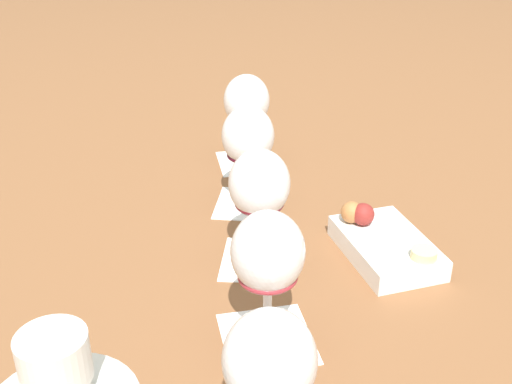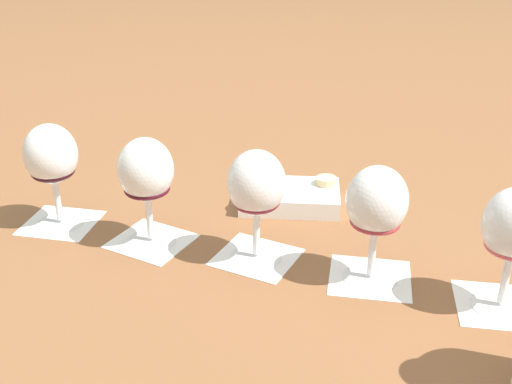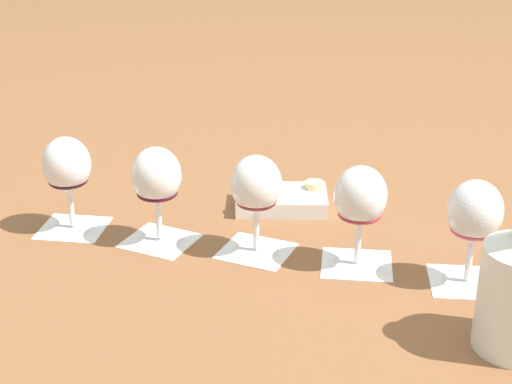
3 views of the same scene
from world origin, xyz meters
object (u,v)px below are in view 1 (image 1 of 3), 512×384
at_px(wine_glass_0, 270,369).
at_px(snack_dish, 384,244).
at_px(wine_glass_4, 247,106).
at_px(wine_glass_2, 259,190).
at_px(wine_glass_3, 248,141).
at_px(wine_glass_1, 268,259).

bearing_deg(wine_glass_0, snack_dish, -48.23).
bearing_deg(wine_glass_4, wine_glass_0, 159.83).
relative_size(wine_glass_4, snack_dish, 0.95).
relative_size(wine_glass_2, wine_glass_3, 1.00).
height_order(wine_glass_1, wine_glass_4, same).
xyz_separation_m(wine_glass_4, snack_dish, (-0.35, -0.06, -0.09)).
xyz_separation_m(wine_glass_3, wine_glass_4, (0.15, -0.06, -0.00)).
distance_m(wine_glass_3, snack_dish, 0.25).
xyz_separation_m(wine_glass_1, wine_glass_4, (0.44, -0.15, -0.00)).
height_order(wine_glass_2, snack_dish, wine_glass_2).
xyz_separation_m(wine_glass_3, snack_dish, (-0.20, -0.11, -0.09)).
relative_size(wine_glass_0, wine_glass_1, 1.00).
distance_m(wine_glass_4, snack_dish, 0.36).
bearing_deg(wine_glass_0, wine_glass_3, -19.86).
relative_size(wine_glass_1, wine_glass_4, 1.00).
bearing_deg(wine_glass_2, wine_glass_3, -16.80).
bearing_deg(wine_glass_4, wine_glass_1, 160.82).
bearing_deg(snack_dish, wine_glass_4, 9.23).
height_order(wine_glass_1, wine_glass_3, same).
relative_size(wine_glass_1, wine_glass_3, 1.00).
bearing_deg(wine_glass_3, wine_glass_2, 163.20).
height_order(wine_glass_0, snack_dish, wine_glass_0).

